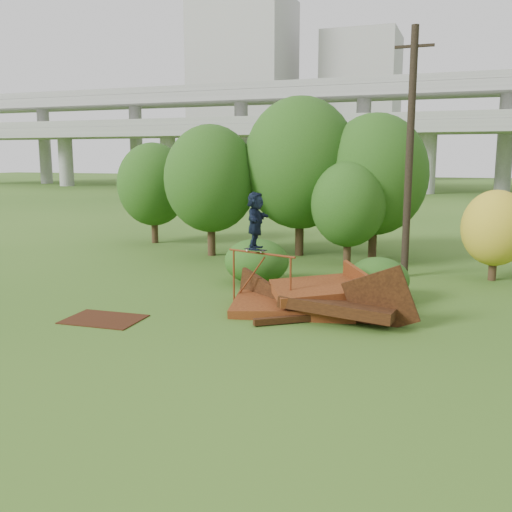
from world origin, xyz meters
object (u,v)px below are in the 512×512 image
(scrap_pile, at_px, (317,301))
(flat_plate, at_px, (104,319))
(utility_pole, at_px, (410,153))
(skater, at_px, (255,221))

(scrap_pile, height_order, flat_plate, scrap_pile)
(scrap_pile, bearing_deg, utility_pole, 74.07)
(flat_plate, xyz_separation_m, utility_pole, (7.30, 9.04, 4.66))
(skater, height_order, flat_plate, skater)
(flat_plate, bearing_deg, scrap_pile, 26.13)
(scrap_pile, bearing_deg, flat_plate, -153.87)
(utility_pole, bearing_deg, skater, -119.80)
(skater, relative_size, flat_plate, 0.80)
(scrap_pile, distance_m, skater, 2.97)
(scrap_pile, distance_m, flat_plate, 6.13)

